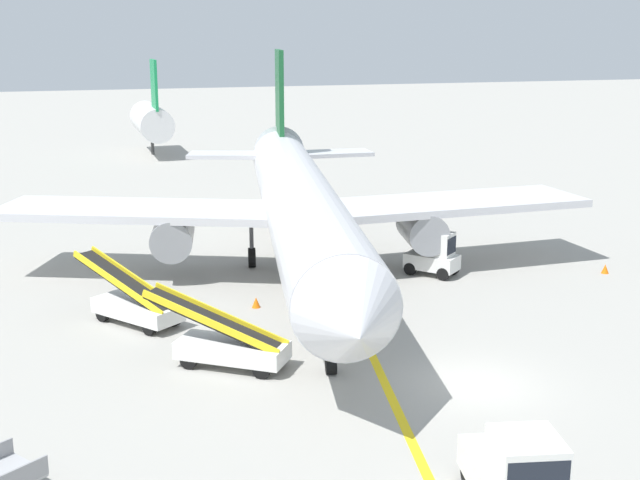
{
  "coord_description": "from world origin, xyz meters",
  "views": [
    {
      "loc": [
        -12.45,
        -22.69,
        11.15
      ],
      "look_at": [
        -1.93,
        10.49,
        2.5
      ],
      "focal_mm": 47.19,
      "sensor_mm": 36.0,
      "label": 1
    }
  ],
  "objects_px": {
    "airliner": "(299,203)",
    "safety_cone_wingtip_left": "(304,280)",
    "belt_loader_forward_hold": "(229,345)",
    "belt_loader_aft_hold": "(135,304)",
    "baggage_tug_near_wing": "(435,256)",
    "safety_cone_tail_area": "(256,302)",
    "pushback_tug": "(519,476)",
    "ground_crew_marshaller": "(353,295)",
    "safety_cone_wingtip_right": "(605,269)",
    "safety_cone_nose_right": "(343,293)"
  },
  "relations": [
    {
      "from": "baggage_tug_near_wing",
      "to": "belt_loader_aft_hold",
      "type": "distance_m",
      "value": 14.29
    },
    {
      "from": "safety_cone_wingtip_left",
      "to": "safety_cone_wingtip_right",
      "type": "distance_m",
      "value": 14.38
    },
    {
      "from": "pushback_tug",
      "to": "baggage_tug_near_wing",
      "type": "distance_m",
      "value": 20.18
    },
    {
      "from": "baggage_tug_near_wing",
      "to": "belt_loader_forward_hold",
      "type": "distance_m",
      "value": 13.95
    },
    {
      "from": "airliner",
      "to": "belt_loader_aft_hold",
      "type": "height_order",
      "value": "airliner"
    },
    {
      "from": "safety_cone_nose_right",
      "to": "safety_cone_tail_area",
      "type": "height_order",
      "value": "same"
    },
    {
      "from": "pushback_tug",
      "to": "ground_crew_marshaller",
      "type": "bearing_deg",
      "value": 85.72
    },
    {
      "from": "pushback_tug",
      "to": "baggage_tug_near_wing",
      "type": "bearing_deg",
      "value": 70.39
    },
    {
      "from": "ground_crew_marshaller",
      "to": "baggage_tug_near_wing",
      "type": "bearing_deg",
      "value": 38.21
    },
    {
      "from": "belt_loader_forward_hold",
      "to": "belt_loader_aft_hold",
      "type": "bearing_deg",
      "value": 115.74
    },
    {
      "from": "safety_cone_nose_right",
      "to": "ground_crew_marshaller",
      "type": "bearing_deg",
      "value": -100.32
    },
    {
      "from": "ground_crew_marshaller",
      "to": "safety_cone_nose_right",
      "type": "relative_size",
      "value": 3.86
    },
    {
      "from": "baggage_tug_near_wing",
      "to": "safety_cone_tail_area",
      "type": "relative_size",
      "value": 6.07
    },
    {
      "from": "pushback_tug",
      "to": "belt_loader_aft_hold",
      "type": "bearing_deg",
      "value": 113.89
    },
    {
      "from": "belt_loader_aft_hold",
      "to": "baggage_tug_near_wing",
      "type": "bearing_deg",
      "value": 10.23
    },
    {
      "from": "safety_cone_wingtip_right",
      "to": "ground_crew_marshaller",
      "type": "bearing_deg",
      "value": -170.25
    },
    {
      "from": "belt_loader_aft_hold",
      "to": "ground_crew_marshaller",
      "type": "relative_size",
      "value": 2.8
    },
    {
      "from": "ground_crew_marshaller",
      "to": "belt_loader_forward_hold",
      "type": "bearing_deg",
      "value": -148.75
    },
    {
      "from": "belt_loader_forward_hold",
      "to": "ground_crew_marshaller",
      "type": "relative_size",
      "value": 2.82
    },
    {
      "from": "ground_crew_marshaller",
      "to": "safety_cone_tail_area",
      "type": "bearing_deg",
      "value": 145.35
    },
    {
      "from": "safety_cone_wingtip_right",
      "to": "safety_cone_wingtip_left",
      "type": "bearing_deg",
      "value": 170.03
    },
    {
      "from": "baggage_tug_near_wing",
      "to": "safety_cone_wingtip_left",
      "type": "relative_size",
      "value": 6.07
    },
    {
      "from": "belt_loader_forward_hold",
      "to": "safety_cone_tail_area",
      "type": "distance_m",
      "value": 6.34
    },
    {
      "from": "airliner",
      "to": "safety_cone_nose_right",
      "type": "xyz_separation_m",
      "value": [
        0.77,
        -4.09,
        -3.2
      ]
    },
    {
      "from": "airliner",
      "to": "safety_cone_wingtip_right",
      "type": "distance_m",
      "value": 14.85
    },
    {
      "from": "belt_loader_forward_hold",
      "to": "safety_cone_tail_area",
      "type": "relative_size",
      "value": 10.91
    },
    {
      "from": "airliner",
      "to": "safety_cone_wingtip_left",
      "type": "relative_size",
      "value": 79.88
    },
    {
      "from": "belt_loader_aft_hold",
      "to": "safety_cone_wingtip_right",
      "type": "height_order",
      "value": "belt_loader_aft_hold"
    },
    {
      "from": "belt_loader_forward_hold",
      "to": "belt_loader_aft_hold",
      "type": "height_order",
      "value": "same"
    },
    {
      "from": "airliner",
      "to": "safety_cone_wingtip_left",
      "type": "height_order",
      "value": "airliner"
    },
    {
      "from": "pushback_tug",
      "to": "safety_cone_nose_right",
      "type": "xyz_separation_m",
      "value": [
        1.55,
        17.05,
        -0.77
      ]
    },
    {
      "from": "safety_cone_tail_area",
      "to": "airliner",
      "type": "bearing_deg",
      "value": 53.66
    },
    {
      "from": "safety_cone_wingtip_right",
      "to": "safety_cone_tail_area",
      "type": "xyz_separation_m",
      "value": [
        -16.98,
        0.04,
        0.0
      ]
    },
    {
      "from": "safety_cone_wingtip_left",
      "to": "safety_cone_nose_right",
      "type": "bearing_deg",
      "value": -65.03
    },
    {
      "from": "safety_cone_wingtip_right",
      "to": "pushback_tug",
      "type": "bearing_deg",
      "value": -130.96
    },
    {
      "from": "pushback_tug",
      "to": "belt_loader_forward_hold",
      "type": "relative_size",
      "value": 0.82
    },
    {
      "from": "belt_loader_aft_hold",
      "to": "safety_cone_tail_area",
      "type": "height_order",
      "value": "belt_loader_aft_hold"
    },
    {
      "from": "safety_cone_wingtip_right",
      "to": "safety_cone_tail_area",
      "type": "height_order",
      "value": "same"
    },
    {
      "from": "pushback_tug",
      "to": "ground_crew_marshaller",
      "type": "xyz_separation_m",
      "value": [
        1.09,
        14.53,
        -0.08
      ]
    },
    {
      "from": "baggage_tug_near_wing",
      "to": "safety_cone_wingtip_right",
      "type": "relative_size",
      "value": 6.07
    },
    {
      "from": "pushback_tug",
      "to": "safety_cone_wingtip_left",
      "type": "xyz_separation_m",
      "value": [
        0.47,
        19.35,
        -0.77
      ]
    },
    {
      "from": "safety_cone_wingtip_left",
      "to": "safety_cone_tail_area",
      "type": "xyz_separation_m",
      "value": [
        -2.82,
        -2.45,
        0.0
      ]
    },
    {
      "from": "safety_cone_wingtip_left",
      "to": "safety_cone_wingtip_right",
      "type": "xyz_separation_m",
      "value": [
        14.16,
        -2.49,
        0.0
      ]
    },
    {
      "from": "safety_cone_wingtip_right",
      "to": "belt_loader_forward_hold",
      "type": "bearing_deg",
      "value": -163.21
    },
    {
      "from": "belt_loader_forward_hold",
      "to": "safety_cone_tail_area",
      "type": "height_order",
      "value": "belt_loader_forward_hold"
    },
    {
      "from": "safety_cone_wingtip_right",
      "to": "safety_cone_tail_area",
      "type": "relative_size",
      "value": 1.0
    },
    {
      "from": "safety_cone_wingtip_left",
      "to": "belt_loader_forward_hold",
      "type": "bearing_deg",
      "value": -121.77
    },
    {
      "from": "belt_loader_forward_hold",
      "to": "pushback_tug",
      "type": "bearing_deg",
      "value": -67.04
    },
    {
      "from": "airliner",
      "to": "baggage_tug_near_wing",
      "type": "distance_m",
      "value": 6.83
    },
    {
      "from": "belt_loader_aft_hold",
      "to": "safety_cone_wingtip_left",
      "type": "xyz_separation_m",
      "value": [
        7.77,
        2.88,
        -0.56
      ]
    }
  ]
}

